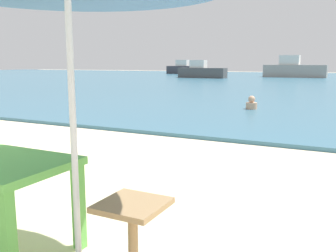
{
  "coord_description": "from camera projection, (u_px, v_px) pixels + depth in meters",
  "views": [
    {
      "loc": [
        2.18,
        -1.67,
        1.49
      ],
      "look_at": [
        -0.19,
        3.0,
        0.6
      ],
      "focal_mm": 40.01,
      "sensor_mm": 36.0,
      "label": 1
    }
  ],
  "objects": [
    {
      "name": "boat_barge",
      "position": [
        202.0,
        71.0,
        34.85
      ],
      "size": [
        4.48,
        1.22,
        1.63
      ],
      "color": "#4C4C4C",
      "rests_on": "sea_water"
    },
    {
      "name": "side_table_wood",
      "position": [
        133.0,
        228.0,
        2.61
      ],
      "size": [
        0.44,
        0.44,
        0.54
      ],
      "color": "#9E7A51",
      "rests_on": "ground_plane"
    },
    {
      "name": "boat_fishing_trawler",
      "position": [
        294.0,
        69.0,
        36.17
      ],
      "size": [
        5.81,
        1.58,
        2.11
      ],
      "color": "gray",
      "rests_on": "sea_water"
    },
    {
      "name": "boat_tanker",
      "position": [
        185.0,
        69.0,
        47.26
      ],
      "size": [
        4.79,
        1.31,
        1.74
      ],
      "color": "#38383F",
      "rests_on": "sea_water"
    },
    {
      "name": "swimmer_person",
      "position": [
        251.0,
        104.0,
        11.47
      ],
      "size": [
        0.34,
        0.34,
        0.41
      ],
      "color": "tan",
      "rests_on": "sea_water"
    },
    {
      "name": "sea_water",
      "position": [
        327.0,
        81.0,
        29.06
      ],
      "size": [
        120.0,
        50.0,
        0.08
      ],
      "primitive_type": "cube",
      "color": "#386B84",
      "rests_on": "ground_plane"
    }
  ]
}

